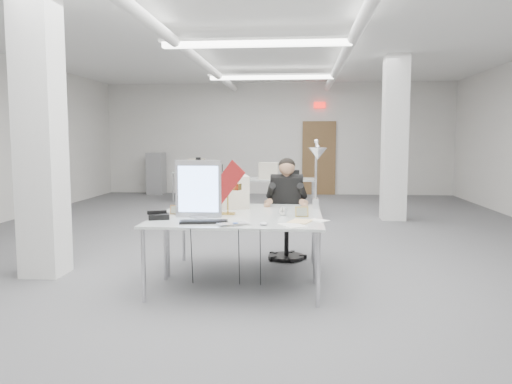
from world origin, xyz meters
TOP-DOWN VIEW (x-y plane):
  - room_shell at (0.04, 0.13)m, footprint 10.04×14.04m
  - desk_main at (0.00, -2.50)m, footprint 1.80×0.90m
  - desk_second at (0.00, -1.60)m, footprint 1.80×0.90m
  - bg_desk_a at (0.20, 3.00)m, footprint 1.60×0.80m
  - bg_desk_b at (-1.80, 5.20)m, footprint 1.60×0.80m
  - filing_cabinet at (-3.50, 6.65)m, footprint 0.45×0.55m
  - office_chair at (0.49, -0.99)m, footprint 0.58×0.58m
  - seated_person at (0.49, -1.04)m, footprint 0.53×0.66m
  - monitor at (-0.41, -2.32)m, footprint 0.49×0.05m
  - pennant at (-0.11, -2.36)m, footprint 0.44×0.19m
  - keyboard at (-0.28, -2.68)m, footprint 0.49×0.24m
  - laptop at (0.05, -2.83)m, footprint 0.37×0.34m
  - mouse at (0.32, -2.79)m, footprint 0.09×0.07m
  - bankers_lamp at (-0.13, -2.08)m, footprint 0.32×0.20m
  - desk_phone at (-0.80, -2.47)m, footprint 0.26×0.24m
  - picture_frame_left at (-0.71, -2.14)m, footprint 0.14×0.07m
  - picture_frame_right at (0.68, -2.21)m, footprint 0.15×0.06m
  - desk_clock at (0.48, -2.12)m, footprint 0.10×0.05m
  - paper_stack_a at (0.59, -2.75)m, footprint 0.31×0.34m
  - paper_stack_b at (0.67, -2.52)m, footprint 0.27×0.32m
  - paper_stack_c at (0.85, -2.44)m, footprint 0.24×0.23m
  - beige_monitor at (-0.17, -1.53)m, footprint 0.49×0.47m
  - architect_lamp at (0.85, -1.77)m, footprint 0.38×0.67m

SIDE VIEW (x-z plane):
  - office_chair at x=0.49m, z-range 0.00..1.16m
  - filing_cabinet at x=-3.50m, z-range 0.00..1.20m
  - desk_main at x=0.00m, z-range 0.73..0.75m
  - desk_second at x=0.00m, z-range 0.73..0.75m
  - bg_desk_a at x=0.20m, z-range 0.73..0.75m
  - bg_desk_b at x=-1.80m, z-range 0.73..0.75m
  - paper_stack_a at x=0.59m, z-range 0.76..0.76m
  - paper_stack_c at x=0.85m, z-range 0.76..0.76m
  - paper_stack_b at x=0.67m, z-range 0.76..0.76m
  - keyboard at x=-0.28m, z-range 0.76..0.78m
  - laptop at x=0.05m, z-range 0.76..0.78m
  - mouse at x=0.32m, z-range 0.76..0.79m
  - desk_phone at x=-0.80m, z-range 0.76..0.81m
  - desk_clock at x=0.48m, z-range 0.75..0.86m
  - picture_frame_left at x=-0.71m, z-range 0.75..0.86m
  - picture_frame_right at x=0.68m, z-range 0.75..0.87m
  - seated_person at x=0.49m, z-range 0.41..1.39m
  - bankers_lamp at x=-0.13m, z-range 0.75..1.10m
  - beige_monitor at x=-0.17m, z-range 0.75..1.14m
  - monitor at x=-0.41m, z-range 0.75..1.36m
  - pennant at x=-0.11m, z-range 0.87..1.37m
  - architect_lamp at x=0.85m, z-range 0.75..1.57m
  - room_shell at x=0.04m, z-range 0.07..3.31m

